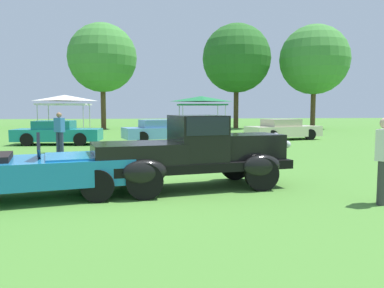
# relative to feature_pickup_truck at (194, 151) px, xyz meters

# --- Properties ---
(ground_plane) EXTENTS (120.00, 120.00, 0.00)m
(ground_plane) POSITION_rel_feature_pickup_truck_xyz_m (-0.70, 0.08, -0.87)
(ground_plane) COLOR #4C8433
(feature_pickup_truck) EXTENTS (4.72, 2.52, 1.70)m
(feature_pickup_truck) POSITION_rel_feature_pickup_truck_xyz_m (0.00, 0.00, 0.00)
(feature_pickup_truck) COLOR black
(feature_pickup_truck) RESTS_ON ground_plane
(neighbor_convertible) EXTENTS (4.63, 2.69, 1.40)m
(neighbor_convertible) POSITION_rel_feature_pickup_truck_xyz_m (-3.42, -0.65, -0.29)
(neighbor_convertible) COLOR #1E7AB7
(neighbor_convertible) RESTS_ON ground_plane
(show_car_teal) EXTENTS (4.39, 1.95, 1.22)m
(show_car_teal) POSITION_rel_feature_pickup_truck_xyz_m (-5.65, 11.67, -0.27)
(show_car_teal) COLOR teal
(show_car_teal) RESTS_ON ground_plane
(show_car_skyblue) EXTENTS (4.29, 2.70, 1.22)m
(show_car_skyblue) POSITION_rel_feature_pickup_truck_xyz_m (-0.40, 12.77, -0.27)
(show_car_skyblue) COLOR #669EDB
(show_car_skyblue) RESTS_ON ground_plane
(show_car_cream) EXTENTS (4.72, 2.89, 1.22)m
(show_car_cream) POSITION_rel_feature_pickup_truck_xyz_m (6.90, 13.28, -0.27)
(show_car_cream) COLOR beige
(show_car_cream) RESTS_ON ground_plane
(spectator_between_cars) EXTENTS (0.46, 0.45, 1.69)m
(spectator_between_cars) POSITION_rel_feature_pickup_truck_xyz_m (3.48, -1.92, 0.04)
(spectator_between_cars) COLOR #383838
(spectator_between_cars) RESTS_ON ground_plane
(spectator_by_row) EXTENTS (0.47, 0.43, 1.69)m
(spectator_by_row) POSITION_rel_feature_pickup_truck_xyz_m (-4.71, 7.89, 0.04)
(spectator_by_row) COLOR #283351
(spectator_by_row) RESTS_ON ground_plane
(canopy_tent_left_field) EXTENTS (3.05, 3.05, 2.71)m
(canopy_tent_left_field) POSITION_rel_feature_pickup_truck_xyz_m (-6.37, 17.30, 1.55)
(canopy_tent_left_field) COLOR #B7B7BC
(canopy_tent_left_field) RESTS_ON ground_plane
(canopy_tent_center_field) EXTENTS (3.24, 3.24, 2.71)m
(canopy_tent_center_field) POSITION_rel_feature_pickup_truck_xyz_m (2.78, 18.74, 1.56)
(canopy_tent_center_field) COLOR #B7B7BC
(canopy_tent_center_field) RESTS_ON ground_plane
(treeline_mid_left) EXTENTS (5.98, 5.98, 9.23)m
(treeline_mid_left) POSITION_rel_feature_pickup_truck_xyz_m (-4.90, 26.39, 5.36)
(treeline_mid_left) COLOR brown
(treeline_mid_left) RESTS_ON ground_plane
(treeline_center) EXTENTS (6.22, 6.22, 9.48)m
(treeline_center) POSITION_rel_feature_pickup_truck_xyz_m (7.07, 26.41, 5.48)
(treeline_center) COLOR #47331E
(treeline_center) RESTS_ON ground_plane
(treeline_mid_right) EXTENTS (6.24, 6.24, 9.34)m
(treeline_mid_right) POSITION_rel_feature_pickup_truck_xyz_m (14.01, 25.37, 5.34)
(treeline_mid_right) COLOR brown
(treeline_mid_right) RESTS_ON ground_plane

